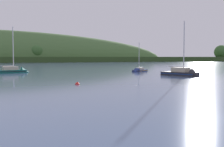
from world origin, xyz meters
TOP-DOWN VIEW (x-y plane):
  - sailboat_near_mooring at (23.05, 38.00)m, footprint 6.17×9.81m
  - sailboat_midwater_white at (-11.26, 64.95)m, footprint 9.53×4.28m
  - sailboat_far_left at (21.72, 56.74)m, footprint 6.35×5.58m
  - mooring_buoy_foreground at (-4.25, 28.29)m, footprint 0.68×0.68m

SIDE VIEW (x-z plane):
  - mooring_buoy_foreground at x=-4.25m, z-range -0.38..0.38m
  - sailboat_far_left at x=21.72m, z-range -4.49..4.82m
  - sailboat_midwater_white at x=-11.26m, z-range -6.60..7.09m
  - sailboat_near_mooring at x=23.05m, z-range -6.58..7.11m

